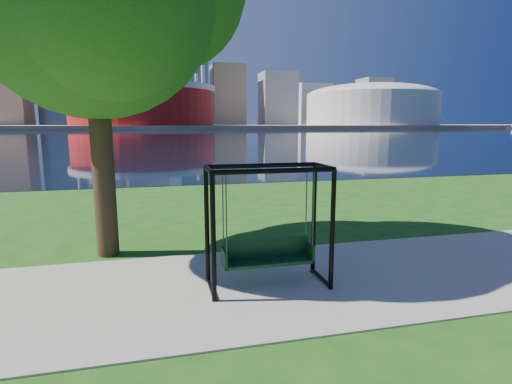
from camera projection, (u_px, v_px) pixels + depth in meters
name	position (u px, v px, depth m)	size (l,w,h in m)	color
ground	(267.00, 274.00, 7.96)	(900.00, 900.00, 0.00)	#1E5114
path	(274.00, 283.00, 7.48)	(120.00, 4.00, 0.03)	#9E937F
river	(166.00, 135.00, 105.63)	(900.00, 180.00, 0.02)	black
far_bank	(160.00, 126.00, 300.81)	(900.00, 228.00, 2.00)	#937F60
stadium	(142.00, 104.00, 228.25)	(83.00, 83.00, 32.00)	maroon
arena	(371.00, 104.00, 261.79)	(84.00, 84.00, 26.56)	beige
skyline	(153.00, 80.00, 306.73)	(392.00, 66.00, 96.50)	gray
swing	(268.00, 229.00, 7.19)	(2.19, 0.95, 2.24)	black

